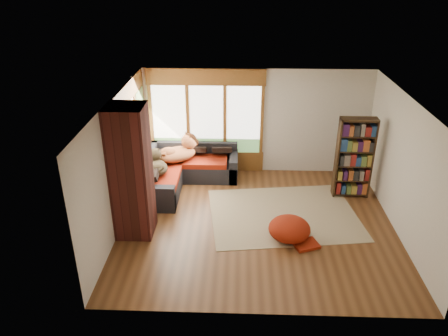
% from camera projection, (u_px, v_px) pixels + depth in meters
% --- Properties ---
extents(floor, '(5.50, 5.50, 0.00)m').
position_uv_depth(floor, '(257.00, 224.00, 8.92)').
color(floor, '#512E16').
rests_on(floor, ground).
extents(ceiling, '(5.50, 5.50, 0.00)m').
position_uv_depth(ceiling, '(262.00, 101.00, 7.78)').
color(ceiling, white).
extents(wall_back, '(5.50, 0.04, 2.60)m').
position_uv_depth(wall_back, '(256.00, 122.00, 10.60)').
color(wall_back, silver).
rests_on(wall_back, ground).
extents(wall_front, '(5.50, 0.04, 2.60)m').
position_uv_depth(wall_front, '(266.00, 244.00, 6.11)').
color(wall_front, silver).
rests_on(wall_front, ground).
extents(wall_left, '(0.04, 5.00, 2.60)m').
position_uv_depth(wall_left, '(117.00, 164.00, 8.44)').
color(wall_left, silver).
rests_on(wall_left, ground).
extents(wall_right, '(0.04, 5.00, 2.60)m').
position_uv_depth(wall_right, '(405.00, 169.00, 8.26)').
color(wall_right, silver).
rests_on(wall_right, ground).
extents(windows_back, '(2.82, 0.10, 1.90)m').
position_uv_depth(windows_back, '(206.00, 120.00, 10.59)').
color(windows_back, brown).
rests_on(windows_back, wall_back).
extents(windows_left, '(0.10, 2.62, 1.90)m').
position_uv_depth(windows_left, '(132.00, 139.00, 9.50)').
color(windows_left, brown).
rests_on(windows_left, wall_left).
extents(roller_blind, '(0.03, 0.72, 0.90)m').
position_uv_depth(roller_blind, '(140.00, 109.00, 10.07)').
color(roller_blind, '#63814B').
rests_on(roller_blind, wall_left).
extents(brick_chimney, '(0.70, 0.70, 2.60)m').
position_uv_depth(brick_chimney, '(131.00, 173.00, 8.12)').
color(brick_chimney, '#471914').
rests_on(brick_chimney, ground).
extents(sectional_sofa, '(2.20, 2.20, 0.80)m').
position_uv_depth(sectional_sofa, '(173.00, 172.00, 10.38)').
color(sectional_sofa, black).
rests_on(sectional_sofa, ground).
extents(area_rug, '(3.32, 2.70, 0.01)m').
position_uv_depth(area_rug, '(283.00, 214.00, 9.25)').
color(area_rug, beige).
rests_on(area_rug, ground).
extents(bookshelf, '(0.79, 0.26, 1.85)m').
position_uv_depth(bookshelf, '(354.00, 158.00, 9.59)').
color(bookshelf, '#321F10').
rests_on(bookshelf, ground).
extents(pouf, '(1.05, 1.05, 0.44)m').
position_uv_depth(pouf, '(289.00, 228.00, 8.37)').
color(pouf, maroon).
rests_on(pouf, area_rug).
extents(dog_tan, '(1.12, 1.02, 0.55)m').
position_uv_depth(dog_tan, '(180.00, 149.00, 10.33)').
color(dog_tan, brown).
rests_on(dog_tan, sectional_sofa).
extents(dog_brindle, '(0.66, 0.85, 0.42)m').
position_uv_depth(dog_brindle, '(156.00, 163.00, 9.80)').
color(dog_brindle, black).
rests_on(dog_brindle, sectional_sofa).
extents(throw_pillows, '(1.98, 1.68, 0.45)m').
position_uv_depth(throw_pillows, '(176.00, 153.00, 10.22)').
color(throw_pillows, black).
rests_on(throw_pillows, sectional_sofa).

